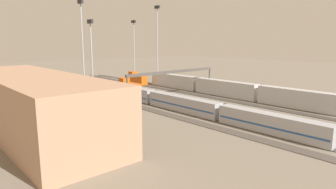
% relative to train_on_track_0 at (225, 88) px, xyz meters
% --- Properties ---
extents(ground_plane, '(400.00, 400.00, 0.00)m').
position_rel_train_on_track_0_xyz_m(ground_plane, '(11.21, 15.00, -2.62)').
color(ground_plane, '#756B5B').
extents(track_bed_0, '(140.00, 2.80, 0.12)m').
position_rel_train_on_track_0_xyz_m(track_bed_0, '(11.21, 0.00, -2.56)').
color(track_bed_0, '#4C443D').
rests_on(track_bed_0, ground_plane).
extents(track_bed_1, '(140.00, 2.80, 0.12)m').
position_rel_train_on_track_0_xyz_m(track_bed_1, '(11.21, 5.00, -2.56)').
color(track_bed_1, '#3D3833').
rests_on(track_bed_1, ground_plane).
extents(track_bed_2, '(140.00, 2.80, 0.12)m').
position_rel_train_on_track_0_xyz_m(track_bed_2, '(11.21, 10.00, -2.56)').
color(track_bed_2, '#4C443D').
rests_on(track_bed_2, ground_plane).
extents(track_bed_3, '(140.00, 2.80, 0.12)m').
position_rel_train_on_track_0_xyz_m(track_bed_3, '(11.21, 15.00, -2.56)').
color(track_bed_3, '#3D3833').
rests_on(track_bed_3, ground_plane).
extents(track_bed_4, '(140.00, 2.80, 0.12)m').
position_rel_train_on_track_0_xyz_m(track_bed_4, '(11.21, 20.00, -2.56)').
color(track_bed_4, '#3D3833').
rests_on(track_bed_4, ground_plane).
extents(track_bed_5, '(140.00, 2.80, 0.12)m').
position_rel_train_on_track_0_xyz_m(track_bed_5, '(11.21, 25.00, -2.56)').
color(track_bed_5, '#3D3833').
rests_on(track_bed_5, ground_plane).
extents(track_bed_6, '(140.00, 2.80, 0.12)m').
position_rel_train_on_track_0_xyz_m(track_bed_6, '(11.21, 30.00, -2.56)').
color(track_bed_6, '#4C443D').
rests_on(track_bed_6, ground_plane).
extents(train_on_track_0, '(71.40, 3.00, 5.00)m').
position_rel_train_on_track_0_xyz_m(train_on_track_0, '(0.00, 0.00, 0.00)').
color(train_on_track_0, silver).
rests_on(train_on_track_0, ground_plane).
extents(train_on_track_4, '(10.00, 3.00, 5.00)m').
position_rel_train_on_track_0_xyz_m(train_on_track_4, '(25.48, 20.00, -0.46)').
color(train_on_track_4, '#D85914').
rests_on(train_on_track_4, ground_plane).
extents(train_on_track_1, '(10.00, 3.00, 5.00)m').
position_rel_train_on_track_0_xyz_m(train_on_track_1, '(41.47, 5.00, -0.46)').
color(train_on_track_1, '#D85914').
rests_on(train_on_track_1, ground_plane).
extents(train_on_track_5, '(71.40, 3.06, 3.80)m').
position_rel_train_on_track_0_xyz_m(train_on_track_5, '(-5.83, 25.00, -0.63)').
color(train_on_track_5, '#A8AAB2').
rests_on(train_on_track_5, ground_plane).
extents(light_mast_0, '(2.80, 0.70, 27.06)m').
position_rel_train_on_track_0_xyz_m(light_mast_0, '(55.42, -3.84, 14.64)').
color(light_mast_0, '#9EA0A5').
rests_on(light_mast_0, ground_plane).
extents(light_mast_1, '(2.80, 0.70, 24.19)m').
position_rel_train_on_track_0_xyz_m(light_mast_1, '(26.99, 32.52, 13.06)').
color(light_mast_1, '#9EA0A5').
rests_on(light_mast_1, ground_plane).
extents(light_mast_2, '(2.80, 0.70, 32.03)m').
position_rel_train_on_track_0_xyz_m(light_mast_2, '(38.36, -3.67, 17.32)').
color(light_mast_2, '#9EA0A5').
rests_on(light_mast_2, ground_plane).
extents(light_mast_3, '(2.80, 0.70, 30.26)m').
position_rel_train_on_track_0_xyz_m(light_mast_3, '(30.21, 33.81, 16.37)').
color(light_mast_3, '#9EA0A5').
rests_on(light_mast_3, ground_plane).
extents(signal_gantry, '(0.70, 35.00, 8.80)m').
position_rel_train_on_track_0_xyz_m(signal_gantry, '(8.42, 15.00, 5.03)').
color(signal_gantry, '#4C4742').
rests_on(signal_gantry, ground_plane).
extents(maintenance_shed, '(50.56, 14.67, 11.36)m').
position_rel_train_on_track_0_xyz_m(maintenance_shed, '(1.40, 58.74, 3.06)').
color(maintenance_shed, tan).
rests_on(maintenance_shed, ground_plane).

